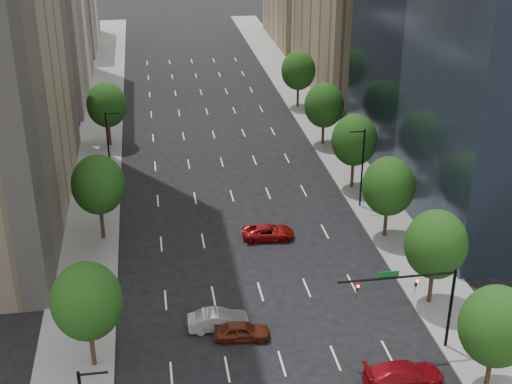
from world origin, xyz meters
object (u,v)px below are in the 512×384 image
car_red_near (404,375)px  car_silver (218,320)px  car_maroon (242,331)px  traffic_signal (421,294)px  car_red_far (268,232)px

car_red_near → car_silver: (-12.50, 8.88, -0.05)m
car_red_near → car_maroon: size_ratio=1.33×
car_red_near → car_silver: car_red_near is taller
car_maroon → traffic_signal: bearing=-99.5°
traffic_signal → car_red_far: traffic_signal is taller
car_silver → traffic_signal: bearing=-110.0°
traffic_signal → car_red_far: 21.58m
traffic_signal → car_red_near: (-2.29, -3.67, -4.32)m
traffic_signal → car_red_far: size_ratio=1.75×
car_silver → car_red_far: size_ratio=0.94×
traffic_signal → car_red_far: (-8.20, 19.46, -4.45)m
car_silver → car_red_far: bearing=-25.4°
car_silver → car_red_far: 15.70m
car_red_near → car_red_far: car_red_near is taller
car_silver → car_red_far: car_silver is taller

